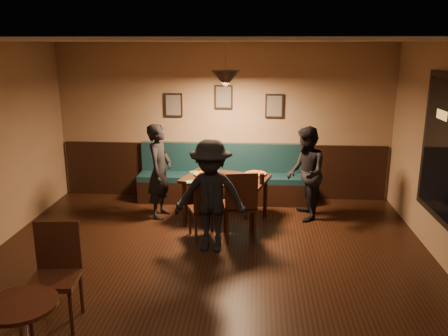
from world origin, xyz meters
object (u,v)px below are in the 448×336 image
dining_table (226,198)px  tabasco_bottle (262,176)px  booth_bench (222,174)px  diner_right (306,174)px  diner_left (160,171)px  soda_glass (262,179)px  cafe_chair_far (54,277)px  chair_near_left (204,208)px  chair_near_right (240,204)px  diner_front (211,196)px

dining_table → tabasco_bottle: tabasco_bottle is taller
booth_bench → diner_right: diner_right is taller
diner_left → diner_right: (2.35, 0.07, -0.02)m
diner_right → soda_glass: (-0.70, -0.43, 0.03)m
cafe_chair_far → tabasco_bottle: bearing=-131.0°
soda_glass → tabasco_bottle: (-0.00, 0.24, -0.03)m
dining_table → soda_glass: (0.57, -0.31, 0.43)m
dining_table → cafe_chair_far: 3.43m
soda_glass → dining_table: bearing=151.4°
booth_bench → chair_near_left: (-0.15, -1.66, -0.04)m
booth_bench → chair_near_right: (0.37, -1.62, 0.02)m
tabasco_bottle → diner_front: bearing=-121.9°
diner_front → chair_near_left: bearing=115.6°
chair_near_left → diner_right: size_ratio=0.60×
booth_bench → diner_right: 1.61m
chair_near_left → tabasco_bottle: bearing=17.8°
diner_right → booth_bench: bearing=-122.3°
soda_glass → tabasco_bottle: 0.24m
chair_near_left → diner_left: 1.20m
diner_front → soda_glass: 1.11m
booth_bench → diner_left: diner_left is taller
chair_near_left → tabasco_bottle: chair_near_left is taller
diner_left → diner_right: 2.35m
cafe_chair_far → diner_right: bearing=-137.4°
chair_near_left → soda_glass: (0.83, 0.46, 0.33)m
chair_near_right → diner_front: size_ratio=0.67×
dining_table → tabasco_bottle: bearing=7.6°
dining_table → booth_bench: bearing=112.4°
booth_bench → diner_front: 2.09m
dining_table → cafe_chair_far: size_ratio=1.26×
booth_bench → diner_right: (1.39, -0.77, 0.26)m
soda_glass → tabasco_bottle: size_ratio=1.44×
dining_table → diner_left: size_ratio=0.85×
chair_near_right → chair_near_left: bearing=174.9°
chair_near_right → cafe_chair_far: cafe_chair_far is taller
chair_near_right → diner_left: bearing=140.3°
booth_bench → soda_glass: booth_bench is taller
dining_table → chair_near_right: size_ratio=1.26×
dining_table → soda_glass: 0.78m
booth_bench → diner_left: bearing=-138.8°
chair_near_left → tabasco_bottle: size_ratio=8.07×
chair_near_right → soda_glass: size_ratio=6.37×
diner_right → cafe_chair_far: (-2.78, -3.20, -0.24)m
booth_bench → dining_table: 0.90m
dining_table → diner_left: (-1.07, 0.04, 0.42)m
diner_right → chair_near_right: bearing=-53.5°
chair_near_left → chair_near_right: bearing=-18.3°
diner_right → diner_front: size_ratio=0.97×
tabasco_bottle → cafe_chair_far: 3.66m
chair_near_right → diner_left: 1.56m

